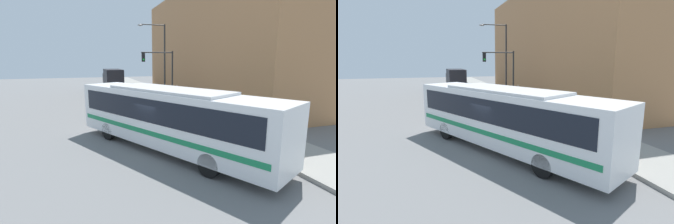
% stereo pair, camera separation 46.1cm
% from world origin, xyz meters
% --- Properties ---
extents(ground_plane, '(120.00, 120.00, 0.00)m').
position_xyz_m(ground_plane, '(0.00, 0.00, 0.00)').
color(ground_plane, slate).
extents(sidewalk, '(3.38, 70.00, 0.18)m').
position_xyz_m(sidewalk, '(6.19, 20.00, 0.09)').
color(sidewalk, gray).
rests_on(sidewalk, ground_plane).
extents(building_facade, '(6.00, 29.41, 12.55)m').
position_xyz_m(building_facade, '(10.88, 15.70, 6.28)').
color(building_facade, '#B27A4C').
rests_on(building_facade, ground_plane).
extents(city_bus, '(7.83, 12.11, 3.24)m').
position_xyz_m(city_bus, '(0.41, -0.27, 1.87)').
color(city_bus, white).
rests_on(city_bus, ground_plane).
extents(delivery_truck, '(2.40, 8.15, 3.22)m').
position_xyz_m(delivery_truck, '(1.00, 28.33, 1.74)').
color(delivery_truck, black).
rests_on(delivery_truck, ground_plane).
extents(fire_hydrant, '(0.28, 0.37, 0.71)m').
position_xyz_m(fire_hydrant, '(5.10, 4.02, 0.53)').
color(fire_hydrant, gold).
rests_on(fire_hydrant, sidewalk).
extents(traffic_light_pole, '(3.28, 0.35, 5.30)m').
position_xyz_m(traffic_light_pole, '(4.13, 12.82, 3.82)').
color(traffic_light_pole, '#2D2D2D').
rests_on(traffic_light_pole, sidewalk).
extents(parking_meter, '(0.14, 0.14, 1.27)m').
position_xyz_m(parking_meter, '(5.10, 8.51, 1.04)').
color(parking_meter, '#2D2D2D').
rests_on(parking_meter, sidewalk).
extents(street_lamp, '(3.08, 0.28, 8.22)m').
position_xyz_m(street_lamp, '(4.96, 15.68, 5.05)').
color(street_lamp, '#2D2D2D').
rests_on(street_lamp, sidewalk).
extents(pedestrian_near_corner, '(0.34, 0.34, 1.81)m').
position_xyz_m(pedestrian_near_corner, '(6.10, 13.77, 1.11)').
color(pedestrian_near_corner, slate).
rests_on(pedestrian_near_corner, sidewalk).
extents(pedestrian_mid_block, '(0.34, 0.34, 1.77)m').
position_xyz_m(pedestrian_mid_block, '(6.54, 11.49, 1.08)').
color(pedestrian_mid_block, slate).
rests_on(pedestrian_mid_block, sidewalk).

